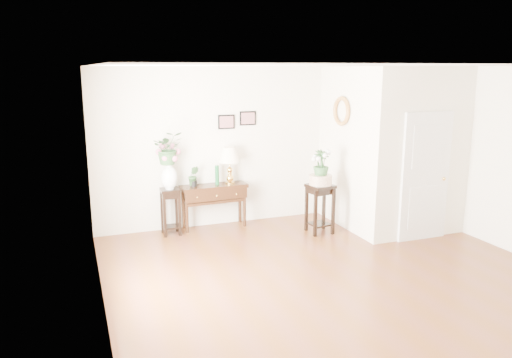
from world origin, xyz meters
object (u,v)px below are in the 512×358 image
plant_stand_b (320,209)px  plant_stand_a (171,212)px  console_table (214,206)px  table_lamp (230,164)px

plant_stand_b → plant_stand_a: bearing=161.8°
console_table → table_lamp: bearing=-2.3°
console_table → plant_stand_b: 1.85m
table_lamp → plant_stand_a: table_lamp is taller
plant_stand_b → console_table: bearing=150.8°
console_table → plant_stand_a: 0.80m
console_table → table_lamp: size_ratio=1.76×
console_table → table_lamp: (0.30, 0.00, 0.74)m
table_lamp → plant_stand_b: (1.32, -0.90, -0.70)m
plant_stand_a → console_table: bearing=7.9°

